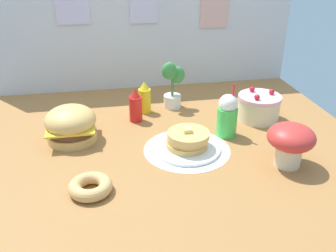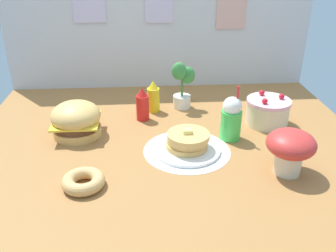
# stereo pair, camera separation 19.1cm
# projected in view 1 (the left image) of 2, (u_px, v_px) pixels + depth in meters

# --- Properties ---
(ground_plane) EXTENTS (2.21, 2.01, 0.02)m
(ground_plane) POSITION_uv_depth(u_px,v_px,m) (170.00, 152.00, 1.97)
(ground_plane) COLOR #9E6B38
(back_wall) EXTENTS (2.21, 0.04, 0.82)m
(back_wall) POSITION_uv_depth(u_px,v_px,m) (144.00, 32.00, 2.66)
(back_wall) COLOR silver
(back_wall) RESTS_ON ground_plane
(doily_mat) EXTENTS (0.46, 0.46, 0.00)m
(doily_mat) POSITION_uv_depth(u_px,v_px,m) (187.00, 149.00, 1.97)
(doily_mat) COLOR white
(doily_mat) RESTS_ON ground_plane
(burger) EXTENTS (0.28, 0.28, 0.20)m
(burger) POSITION_uv_depth(u_px,v_px,m) (71.00, 124.00, 2.03)
(burger) COLOR #DBA859
(burger) RESTS_ON ground_plane
(pancake_stack) EXTENTS (0.36, 0.36, 0.13)m
(pancake_stack) POSITION_uv_depth(u_px,v_px,m) (187.00, 142.00, 1.95)
(pancake_stack) COLOR white
(pancake_stack) RESTS_ON doily_mat
(layer_cake) EXTENTS (0.26, 0.26, 0.19)m
(layer_cake) POSITION_uv_depth(u_px,v_px,m) (259.00, 107.00, 2.28)
(layer_cake) COLOR beige
(layer_cake) RESTS_ON ground_plane
(ketchup_bottle) EXTENTS (0.08, 0.08, 0.21)m
(ketchup_bottle) POSITION_uv_depth(u_px,v_px,m) (136.00, 106.00, 2.25)
(ketchup_bottle) COLOR red
(ketchup_bottle) RESTS_ON ground_plane
(mustard_bottle) EXTENTS (0.08, 0.08, 0.21)m
(mustard_bottle) POSITION_uv_depth(u_px,v_px,m) (145.00, 98.00, 2.37)
(mustard_bottle) COLOR yellow
(mustard_bottle) RESTS_ON ground_plane
(cream_soda_cup) EXTENTS (0.12, 0.12, 0.32)m
(cream_soda_cup) POSITION_uv_depth(u_px,v_px,m) (227.00, 116.00, 2.07)
(cream_soda_cup) COLOR green
(cream_soda_cup) RESTS_ON ground_plane
(donut_pink_glaze) EXTENTS (0.20, 0.20, 0.06)m
(donut_pink_glaze) POSITION_uv_depth(u_px,v_px,m) (90.00, 186.00, 1.63)
(donut_pink_glaze) COLOR tan
(donut_pink_glaze) RESTS_ON ground_plane
(potted_plant) EXTENTS (0.15, 0.12, 0.32)m
(potted_plant) POSITION_uv_depth(u_px,v_px,m) (172.00, 83.00, 2.41)
(potted_plant) COLOR white
(potted_plant) RESTS_ON ground_plane
(mushroom_stool) EXTENTS (0.23, 0.23, 0.22)m
(mushroom_stool) POSITION_uv_depth(u_px,v_px,m) (291.00, 141.00, 1.78)
(mushroom_stool) COLOR beige
(mushroom_stool) RESTS_ON ground_plane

